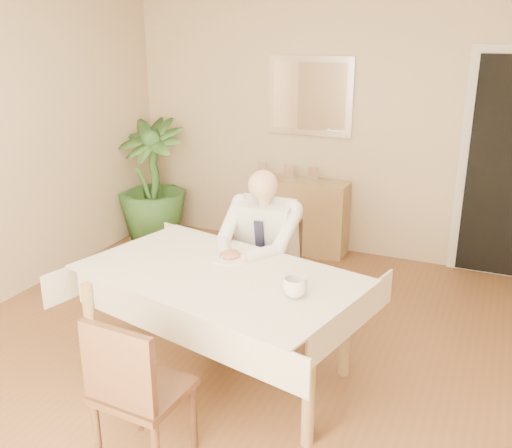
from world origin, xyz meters
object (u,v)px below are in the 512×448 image
at_px(chair_near, 134,388).
at_px(potted_palm, 152,181).
at_px(chair_far, 272,266).
at_px(seated_man, 258,250).
at_px(coffee_mug, 295,287).
at_px(dining_table, 219,285).
at_px(sideboard, 301,216).

bearing_deg(chair_near, potted_palm, 125.21).
height_order(chair_far, potted_palm, potted_palm).
xyz_separation_m(seated_man, coffee_mug, (0.54, -0.71, 0.12)).
bearing_deg(dining_table, sideboard, 110.02).
bearing_deg(chair_far, coffee_mug, -60.32).
bearing_deg(coffee_mug, seated_man, 127.17).
distance_m(chair_far, potted_palm, 2.24).
distance_m(coffee_mug, potted_palm, 3.27).
xyz_separation_m(chair_far, chair_near, (-0.01, -1.77, 0.03)).
height_order(seated_man, coffee_mug, seated_man).
distance_m(dining_table, seated_man, 0.59).
relative_size(coffee_mug, potted_palm, 0.11).
bearing_deg(sideboard, chair_near, -85.60).
xyz_separation_m(chair_near, coffee_mug, (0.55, 0.78, 0.32)).
bearing_deg(chair_near, chair_far, 92.67).
relative_size(sideboard, potted_palm, 0.72).
bearing_deg(coffee_mug, sideboard, 108.46).
bearing_deg(coffee_mug, potted_palm, 137.74).
bearing_deg(potted_palm, sideboard, 10.65).
bearing_deg(seated_man, sideboard, 99.37).
distance_m(chair_far, sideboard, 1.54).
distance_m(seated_man, potted_palm, 2.40).
distance_m(chair_near, potted_palm, 3.52).
relative_size(seated_man, sideboard, 1.34).
xyz_separation_m(dining_table, chair_near, (-0.01, -0.89, -0.18)).
distance_m(dining_table, chair_near, 0.91).
distance_m(chair_near, sideboard, 3.29).
bearing_deg(sideboard, chair_far, -79.44).
bearing_deg(potted_palm, seated_man, -38.35).
distance_m(chair_far, coffee_mug, 1.18).
bearing_deg(coffee_mug, chair_near, -125.45).
distance_m(chair_near, coffee_mug, 1.00).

